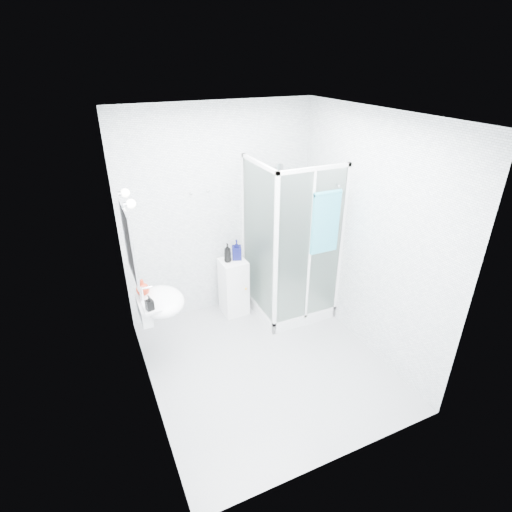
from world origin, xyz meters
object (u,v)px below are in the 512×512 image
wall_basin (159,302)px  hand_towel (326,221)px  storage_cabinet (234,287)px  shampoo_bottle_b (237,250)px  shower_enclosure (287,283)px  shampoo_bottle_a (228,253)px  soap_dispenser_black (149,303)px  soap_dispenser_orange (142,287)px

wall_basin → hand_towel: (1.89, -0.09, 0.60)m
storage_cabinet → hand_towel: bearing=-41.1°
shampoo_bottle_b → shower_enclosure: bearing=-30.8°
hand_towel → shower_enclosure: bearing=120.0°
shampoo_bottle_a → hand_towel: bearing=-37.9°
hand_towel → soap_dispenser_black: 2.06m
hand_towel → shampoo_bottle_b: (-0.77, 0.73, -0.52)m
soap_dispenser_black → shower_enclosure: bearing=16.0°
storage_cabinet → hand_towel: hand_towel is taller
wall_basin → shampoo_bottle_a: size_ratio=2.31×
shower_enclosure → soap_dispenser_black: (-1.77, -0.51, 0.49)m
hand_towel → shampoo_bottle_a: 1.26m
shower_enclosure → hand_towel: size_ratio=2.77×
shampoo_bottle_a → soap_dispenser_orange: size_ratio=1.41×
soap_dispenser_orange → wall_basin: bearing=-41.3°
wall_basin → shampoo_bottle_b: size_ratio=2.21×
shower_enclosure → wall_basin: 1.72m
hand_towel → soap_dispenser_black: size_ratio=4.73×
shower_enclosure → hand_towel: bearing=-60.0°
shampoo_bottle_b → soap_dispenser_black: size_ratio=1.66×
shampoo_bottle_b → shampoo_bottle_a: bearing=-170.2°
shampoo_bottle_b → soap_dispenser_orange: 1.35m
shampoo_bottle_a → soap_dispenser_black: size_ratio=1.59×
shampoo_bottle_b → soap_dispenser_orange: (-1.24, -0.53, 0.07)m
soap_dispenser_orange → hand_towel: bearing=-5.5°
soap_dispenser_black → hand_towel: bearing=3.0°
wall_basin → soap_dispenser_orange: 0.22m
shower_enclosure → soap_dispenser_orange: shower_enclosure is taller
wall_basin → hand_towel: size_ratio=0.78×
shower_enclosure → shampoo_bottle_b: bearing=149.2°
shower_enclosure → wall_basin: bearing=-169.2°
shampoo_bottle_b → soap_dispenser_black: soap_dispenser_black is taller
soap_dispenser_orange → soap_dispenser_black: (0.01, -0.30, -0.01)m
shower_enclosure → hand_towel: 1.06m
shower_enclosure → soap_dispenser_black: 1.91m
soap_dispenser_black → shampoo_bottle_b: bearing=34.1°
wall_basin → shampoo_bottle_b: wall_basin is taller
hand_towel → soap_dispenser_orange: (-2.01, 0.19, -0.45)m
shower_enclosure → wall_basin: size_ratio=3.57×
wall_basin → hand_towel: hand_towel is taller
shampoo_bottle_b → wall_basin: bearing=-150.1°
wall_basin → soap_dispenser_black: (-0.12, -0.19, 0.14)m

